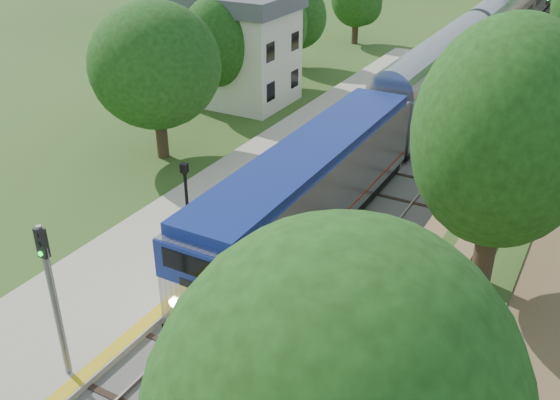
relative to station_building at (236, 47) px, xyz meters
The scene contains 10 objects.
trackbed 34.24m from the station_building, 61.93° to the left, with size 9.50×170.00×0.28m.
platform 16.99m from the station_building, 57.86° to the right, with size 6.40×68.00×0.38m, color #A89B87.
yellow_stripe 18.58m from the station_building, 50.24° to the right, with size 0.55×68.00×0.01m, color gold.
station_building is the anchor object (origin of this frame).
signal_gantry 29.94m from the station_building, 56.62° to the left, with size 8.40×0.38×6.20m.
trees_behind_platform 9.76m from the station_building, 73.13° to the right, with size 7.82×53.32×7.21m.
train 28.76m from the station_building, 60.81° to the left, with size 3.05×101.61×4.49m.
lamppost_far 22.54m from the station_building, 62.71° to the right, with size 0.44×0.44×4.41m.
signal_platform 30.15m from the station_building, 68.41° to the right, with size 0.34×0.27×5.75m.
signal_farside 21.52m from the station_building, 20.17° to the right, with size 0.38×0.30×6.85m.
Camera 1 is at (11.18, -8.57, 15.41)m, focal length 40.00 mm.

